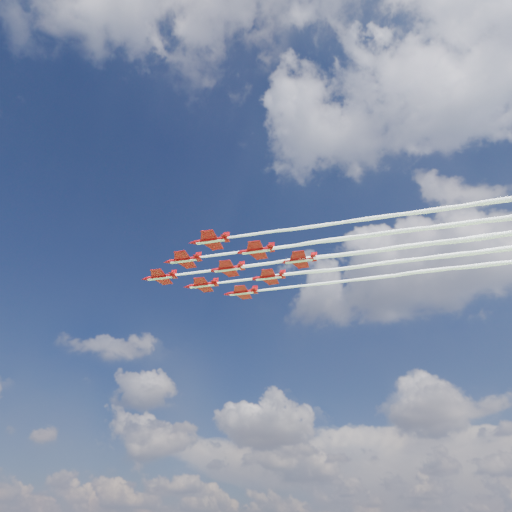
{
  "coord_description": "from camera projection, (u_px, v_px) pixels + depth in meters",
  "views": [
    {
      "loc": [
        62.44,
        -97.63,
        5.15
      ],
      "look_at": [
        0.05,
        4.13,
        77.2
      ],
      "focal_mm": 35.0,
      "sensor_mm": 36.0,
      "label": 1
    }
  ],
  "objects": [
    {
      "name": "jet_row2_starb",
      "position": [
        413.0,
        260.0,
        134.11
      ],
      "size": [
        121.28,
        42.05,
        2.67
      ],
      "rotation": [
        0.0,
        0.0,
        0.31
      ],
      "color": "#A6090E"
    },
    {
      "name": "jet_row3_port",
      "position": [
        460.0,
        206.0,
        113.43
      ],
      "size": [
        121.28,
        42.05,
        2.67
      ],
      "rotation": [
        0.0,
        0.0,
        0.31
      ],
      "color": "#A6090E"
    },
    {
      "name": "jet_row4_port",
      "position": [
        502.0,
        218.0,
        117.57
      ],
      "size": [
        121.28,
        42.05,
        2.67
      ],
      "rotation": [
        0.0,
        0.0,
        0.31
      ],
      "color": "#A6090E"
    },
    {
      "name": "jet_row4_starb",
      "position": [
        492.0,
        251.0,
        129.98
      ],
      "size": [
        121.28,
        42.05,
        2.67
      ],
      "rotation": [
        0.0,
        0.0,
        0.31
      ],
      "color": "#A6090E"
    },
    {
      "name": "jet_row3_starb",
      "position": [
        450.0,
        269.0,
        138.25
      ],
      "size": [
        121.28,
        42.05,
        2.67
      ],
      "rotation": [
        0.0,
        0.0,
        0.31
      ],
      "color": "#A6090E"
    },
    {
      "name": "jet_lead",
      "position": [
        373.0,
        251.0,
        129.97
      ],
      "size": [
        121.28,
        42.05,
        2.67
      ],
      "rotation": [
        0.0,
        0.0,
        0.31
      ],
      "color": "#A6090E"
    },
    {
      "name": "jet_row2_port",
      "position": [
        414.0,
        230.0,
        121.7
      ],
      "size": [
        121.28,
        42.05,
        2.67
      ],
      "rotation": [
        0.0,
        0.0,
        0.31
      ],
      "color": "#A6090E"
    },
    {
      "name": "jet_row3_centre",
      "position": [
        454.0,
        241.0,
        125.84
      ],
      "size": [
        121.28,
        42.05,
        2.67
      ],
      "rotation": [
        0.0,
        0.0,
        0.31
      ],
      "color": "#A6090E"
    }
  ]
}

